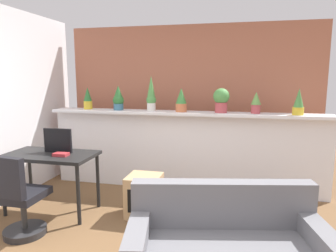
{
  "coord_description": "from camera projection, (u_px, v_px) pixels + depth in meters",
  "views": [
    {
      "loc": [
        0.76,
        -2.4,
        1.69
      ],
      "look_at": [
        -0.04,
        1.08,
        1.11
      ],
      "focal_mm": 32.75,
      "sensor_mm": 36.0,
      "label": 1
    }
  ],
  "objects": [
    {
      "name": "divider_wall",
      "position": [
        184.0,
        152.0,
        4.58
      ],
      "size": [
        4.08,
        0.16,
        1.14
      ],
      "primitive_type": "cube",
      "color": "white",
      "rests_on": "ground"
    },
    {
      "name": "plant_shelf",
      "position": [
        184.0,
        113.0,
        4.45
      ],
      "size": [
        4.08,
        0.36,
        0.04
      ],
      "primitive_type": "cube",
      "color": "white",
      "rests_on": "divider_wall"
    },
    {
      "name": "brick_wall_behind",
      "position": [
        191.0,
        103.0,
        5.05
      ],
      "size": [
        4.08,
        0.1,
        2.5
      ],
      "primitive_type": "cube",
      "color": "#AD664C",
      "rests_on": "ground"
    },
    {
      "name": "potted_plant_0",
      "position": [
        88.0,
        98.0,
        4.79
      ],
      "size": [
        0.13,
        0.13,
        0.34
      ],
      "color": "gold",
      "rests_on": "plant_shelf"
    },
    {
      "name": "potted_plant_1",
      "position": [
        118.0,
        99.0,
        4.65
      ],
      "size": [
        0.17,
        0.17,
        0.37
      ],
      "color": "#386B84",
      "rests_on": "plant_shelf"
    },
    {
      "name": "potted_plant_2",
      "position": [
        151.0,
        95.0,
        4.55
      ],
      "size": [
        0.15,
        0.15,
        0.52
      ],
      "color": "silver",
      "rests_on": "plant_shelf"
    },
    {
      "name": "potted_plant_3",
      "position": [
        181.0,
        100.0,
        4.42
      ],
      "size": [
        0.16,
        0.16,
        0.34
      ],
      "color": "#C66B42",
      "rests_on": "plant_shelf"
    },
    {
      "name": "potted_plant_4",
      "position": [
        221.0,
        99.0,
        4.31
      ],
      "size": [
        0.23,
        0.23,
        0.34
      ],
      "color": "#B7474C",
      "rests_on": "plant_shelf"
    },
    {
      "name": "potted_plant_5",
      "position": [
        256.0,
        102.0,
        4.22
      ],
      "size": [
        0.14,
        0.14,
        0.3
      ],
      "color": "#B7474C",
      "rests_on": "plant_shelf"
    },
    {
      "name": "potted_plant_6",
      "position": [
        299.0,
        102.0,
        4.05
      ],
      "size": [
        0.14,
        0.14,
        0.35
      ],
      "color": "gold",
      "rests_on": "plant_shelf"
    },
    {
      "name": "desk",
      "position": [
        51.0,
        160.0,
        3.78
      ],
      "size": [
        1.1,
        0.6,
        0.75
      ],
      "color": "black",
      "rests_on": "ground"
    },
    {
      "name": "tv_monitor",
      "position": [
        58.0,
        140.0,
        3.8
      ],
      "size": [
        0.37,
        0.04,
        0.3
      ],
      "primitive_type": "cube",
      "color": "black",
      "rests_on": "desk"
    },
    {
      "name": "office_chair",
      "position": [
        19.0,
        202.0,
        3.2
      ],
      "size": [
        0.47,
        0.47,
        0.91
      ],
      "color": "#262628",
      "rests_on": "ground"
    },
    {
      "name": "side_cube_shelf",
      "position": [
        144.0,
        196.0,
        3.73
      ],
      "size": [
        0.4,
        0.41,
        0.5
      ],
      "color": "tan",
      "rests_on": "ground"
    },
    {
      "name": "book_on_desk",
      "position": [
        61.0,
        154.0,
        3.65
      ],
      "size": [
        0.17,
        0.11,
        0.04
      ],
      "primitive_type": "cube",
      "color": "#B22D33",
      "rests_on": "desk"
    }
  ]
}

